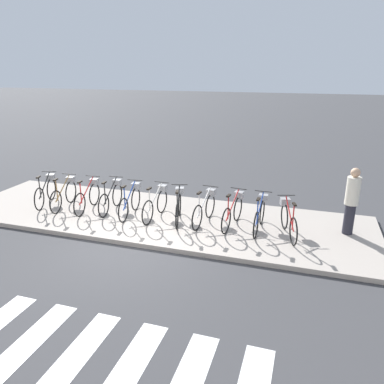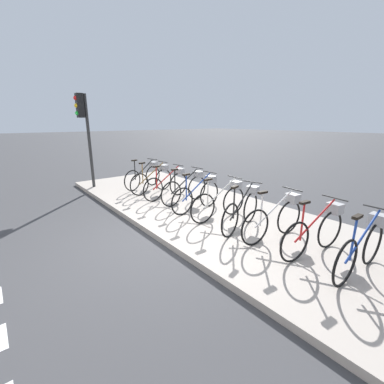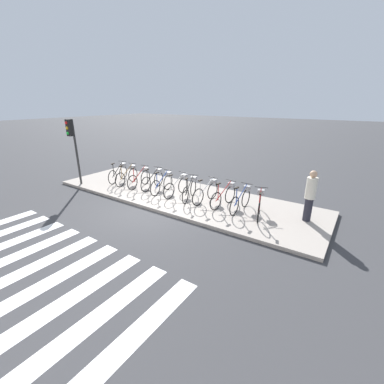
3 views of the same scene
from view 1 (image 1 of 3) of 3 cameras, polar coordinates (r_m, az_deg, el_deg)
name	(u,v)px [view 1 (image 1 of 3)]	position (r m, az deg, el deg)	size (l,w,h in m)	color
ground_plane	(130,246)	(9.51, -9.49, -8.17)	(120.00, 120.00, 0.00)	#38383A
sidewalk	(158,217)	(10.98, -5.24, -3.89)	(12.08, 3.64, 0.12)	#9E9389
parked_bicycle_0	(46,190)	(12.58, -21.31, 0.28)	(0.61, 1.60, 1.02)	black
parked_bicycle_1	(65,193)	(12.11, -18.82, -0.12)	(0.46, 1.65, 1.02)	black
parked_bicycle_2	(88,195)	(11.67, -15.50, -0.49)	(0.46, 1.65, 1.02)	black
parked_bicycle_3	(112,196)	(11.43, -12.11, -0.61)	(0.46, 1.65, 1.02)	black
parked_bicycle_4	(131,200)	(10.98, -9.30, -1.24)	(0.46, 1.65, 1.02)	black
parked_bicycle_5	(157,203)	(10.70, -5.43, -1.61)	(0.46, 1.66, 1.02)	black
parked_bicycle_6	(179,206)	(10.41, -2.05, -2.11)	(0.58, 1.61, 1.02)	black
parked_bicycle_7	(205,207)	(10.30, 2.02, -2.33)	(0.46, 1.65, 1.02)	black
parked_bicycle_8	(233,210)	(10.16, 6.33, -2.75)	(0.46, 1.65, 1.02)	black
parked_bicycle_9	(260,214)	(10.02, 10.31, -3.26)	(0.46, 1.66, 1.02)	black
parked_bicycle_10	(288,219)	(9.85, 14.44, -3.94)	(0.63, 1.59, 1.02)	black
pedestrian	(352,200)	(10.27, 23.15, -1.09)	(0.34, 0.34, 1.75)	#23232D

